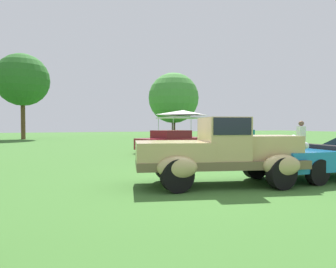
{
  "coord_description": "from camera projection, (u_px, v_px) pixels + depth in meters",
  "views": [
    {
      "loc": [
        -3.97,
        -6.18,
        1.5
      ],
      "look_at": [
        -0.16,
        2.88,
        1.21
      ],
      "focal_mm": 31.38,
      "sensor_mm": 36.0,
      "label": 1
    }
  ],
  "objects": [
    {
      "name": "ground_plane",
      "position": [
        219.0,
        186.0,
        7.27
      ],
      "size": [
        120.0,
        120.0,
        0.0
      ],
      "primitive_type": "plane",
      "color": "#386628"
    },
    {
      "name": "show_car_teal",
      "position": [
        238.0,
        139.0,
        18.99
      ],
      "size": [
        4.11,
        1.73,
        1.22
      ],
      "color": "teal",
      "rests_on": "ground_plane"
    },
    {
      "name": "neighbor_convertible",
      "position": [
        336.0,
        157.0,
        8.51
      ],
      "size": [
        4.56,
        2.06,
        1.4
      ],
      "color": "#1E7AB7",
      "rests_on": "ground_plane"
    },
    {
      "name": "show_car_burgundy",
      "position": [
        173.0,
        141.0,
        16.35
      ],
      "size": [
        4.51,
        2.88,
        1.22
      ],
      "color": "maroon",
      "rests_on": "ground_plane"
    },
    {
      "name": "treeline_mid_left",
      "position": [
        22.0,
        80.0,
        31.3
      ],
      "size": [
        5.54,
        5.54,
        9.13
      ],
      "color": "brown",
      "rests_on": "ground_plane"
    },
    {
      "name": "feature_pickup_truck",
      "position": [
        220.0,
        151.0,
        7.38
      ],
      "size": [
        4.38,
        2.64,
        1.7
      ],
      "color": "brown",
      "rests_on": "ground_plane"
    },
    {
      "name": "canopy_tent_left_field",
      "position": [
        183.0,
        114.0,
        23.47
      ],
      "size": [
        3.38,
        3.38,
        2.71
      ],
      "color": "#B7B7BC",
      "rests_on": "ground_plane"
    },
    {
      "name": "treeline_center",
      "position": [
        174.0,
        98.0,
        36.46
      ],
      "size": [
        6.23,
        6.23,
        8.01
      ],
      "color": "#47331E",
      "rests_on": "ground_plane"
    },
    {
      "name": "spectator_between_cars",
      "position": [
        301.0,
        139.0,
        12.4
      ],
      "size": [
        0.39,
        0.47,
        1.69
      ],
      "color": "#283351",
      "rests_on": "ground_plane"
    }
  ]
}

